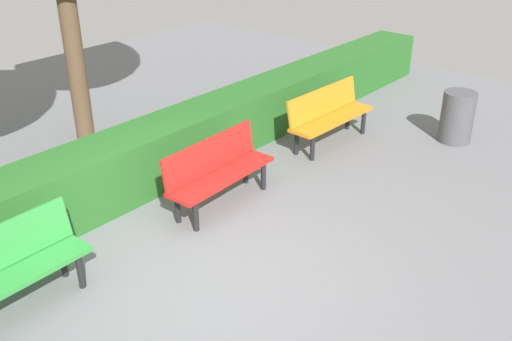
% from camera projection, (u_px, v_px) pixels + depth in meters
% --- Properties ---
extents(ground_plane, '(17.24, 17.24, 0.00)m').
position_uv_depth(ground_plane, '(204.00, 274.00, 6.10)').
color(ground_plane, slate).
extents(bench_orange, '(1.66, 0.52, 0.86)m').
position_uv_depth(bench_orange, '(328.00, 113.00, 8.92)').
color(bench_orange, orange).
rests_on(bench_orange, ground_plane).
extents(bench_red, '(1.61, 0.51, 0.86)m').
position_uv_depth(bench_red, '(218.00, 169.00, 7.22)').
color(bench_red, red).
rests_on(bench_red, ground_plane).
extents(bench_green, '(1.45, 0.50, 0.86)m').
position_uv_depth(bench_green, '(10.00, 266.00, 5.43)').
color(bench_green, '#2D8C38').
rests_on(bench_green, ground_plane).
extents(hedge_row, '(13.24, 0.76, 0.82)m').
position_uv_depth(hedge_row, '(157.00, 153.00, 7.82)').
color(hedge_row, '#266023').
rests_on(hedge_row, ground_plane).
extents(trash_bin, '(0.50, 0.50, 0.81)m').
position_uv_depth(trash_bin, '(457.00, 117.00, 9.01)').
color(trash_bin, '#4C4C51').
rests_on(trash_bin, ground_plane).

